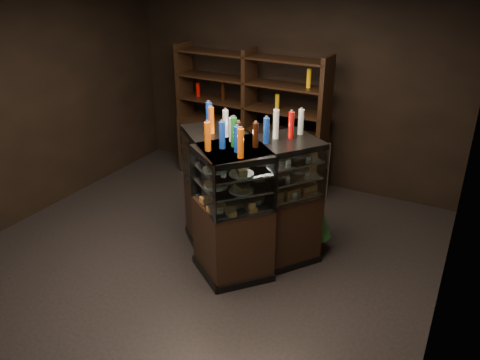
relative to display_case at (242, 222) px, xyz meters
name	(u,v)px	position (x,y,z in m)	size (l,w,h in m)	color
ground	(201,255)	(-0.44, -0.16, -0.48)	(5.00, 5.00, 0.00)	black
room_shell	(194,88)	(-0.44, -0.16, 1.47)	(5.02, 5.02, 3.01)	black
display_case	(242,222)	(0.00, 0.00, 0.00)	(1.71, 1.44, 1.42)	black
food_display	(242,171)	(0.00, 0.00, 0.61)	(1.31, 1.06, 0.44)	#B98542
bottles_top	(242,128)	(0.00, 0.00, 1.08)	(1.13, 0.92, 0.30)	#0F38B2
potted_conifer	(315,212)	(0.64, 0.57, 0.01)	(0.40, 0.40, 0.85)	black
back_shelving	(249,144)	(-0.88, 1.89, 0.13)	(2.36, 0.52, 2.00)	black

